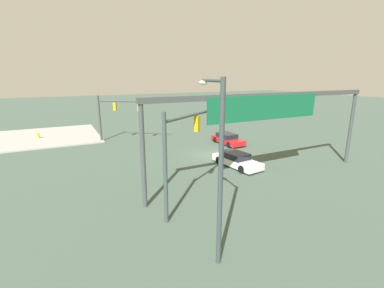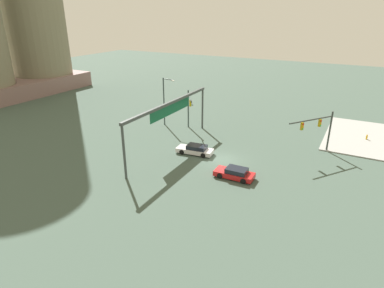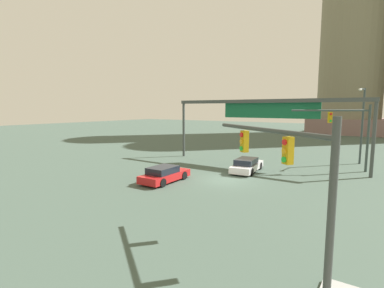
{
  "view_description": "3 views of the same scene",
  "coord_description": "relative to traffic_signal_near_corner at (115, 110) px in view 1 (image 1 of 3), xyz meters",
  "views": [
    {
      "loc": [
        13.59,
        21.86,
        7.65
      ],
      "look_at": [
        2.83,
        0.66,
        1.59
      ],
      "focal_mm": 25.12,
      "sensor_mm": 36.0,
      "label": 1
    },
    {
      "loc": [
        -34.03,
        -13.97,
        17.11
      ],
      "look_at": [
        -2.45,
        2.91,
        2.45
      ],
      "focal_mm": 30.39,
      "sensor_mm": 36.0,
      "label": 2
    },
    {
      "loc": [
        10.23,
        -19.86,
        5.65
      ],
      "look_at": [
        -2.14,
        -1.59,
        2.88
      ],
      "focal_mm": 26.96,
      "sensor_mm": 36.0,
      "label": 3
    }
  ],
  "objects": [
    {
      "name": "sedan_car_approaching",
      "position": [
        -7.37,
        13.73,
        -3.17
      ],
      "size": [
        2.27,
        4.88,
        1.21
      ],
      "rotation": [
        0.0,
        0.0,
        1.68
      ],
      "color": "silver",
      "rests_on": "ground"
    },
    {
      "name": "traffic_signal_near_corner",
      "position": [
        0.0,
        0.0,
        0.0
      ],
      "size": [
        5.82,
        4.28,
        5.42
      ],
      "rotation": [
        0.0,
        0.0,
        2.51
      ],
      "color": "#373E3C",
      "rests_on": "ground"
    },
    {
      "name": "streetlamp_curved_arm",
      "position": [
        0.66,
        23.32,
        0.68
      ],
      "size": [
        0.53,
        2.32,
        7.61
      ],
      "rotation": [
        0.0,
        0.0,
        -1.7
      ],
      "color": "#333F40",
      "rests_on": "ground"
    },
    {
      "name": "traffic_signal_opposite_side",
      "position": [
        0.06,
        18.65,
        0.34
      ],
      "size": [
        5.81,
        3.95,
        5.96
      ],
      "rotation": [
        0.0,
        0.0,
        -2.55
      ],
      "color": "#354442",
      "rests_on": "ground"
    },
    {
      "name": "ground_plane",
      "position": [
        -7.49,
        9.92,
        -3.75
      ],
      "size": [
        184.22,
        184.22,
        0.0
      ],
      "primitive_type": "plane",
      "color": "#405248"
    },
    {
      "name": "fire_hydrant_on_curb",
      "position": [
        8.38,
        -5.68,
        -3.26
      ],
      "size": [
        0.33,
        0.22,
        0.71
      ],
      "color": "gold",
      "rests_on": "sidewalk_corner"
    },
    {
      "name": "overhead_sign_gantry",
      "position": [
        -7.32,
        17.41,
        1.67
      ],
      "size": [
        19.26,
        0.43,
        6.49
      ],
      "color": "#3D4443",
      "rests_on": "ground"
    },
    {
      "name": "sedan_car_waiting_far",
      "position": [
        -11.18,
        6.81,
        -3.17
      ],
      "size": [
        1.97,
        4.4,
        1.21
      ],
      "rotation": [
        0.0,
        0.0,
        1.59
      ],
      "color": "#B41B1C",
      "rests_on": "ground"
    },
    {
      "name": "sidewalk_corner",
      "position": [
        9.36,
        -6.6,
        -3.67
      ],
      "size": [
        15.96,
        12.78,
        0.15
      ],
      "primitive_type": "cube",
      "color": "#989996",
      "rests_on": "ground"
    }
  ]
}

